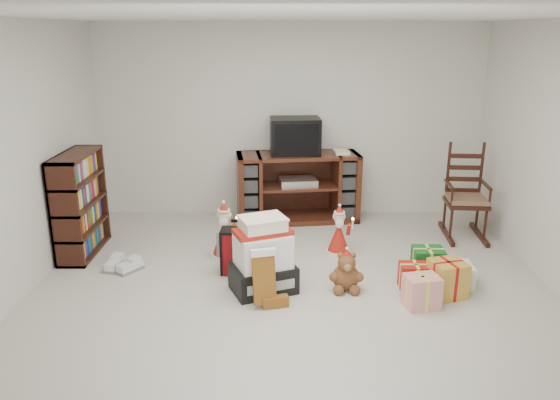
# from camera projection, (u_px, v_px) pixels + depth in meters

# --- Properties ---
(room) EXTENTS (5.01, 5.01, 2.51)m
(room) POSITION_uv_depth(u_px,v_px,m) (293.00, 167.00, 4.73)
(room) COLOR #B4AEA5
(room) RESTS_ON ground
(tv_stand) EXTENTS (1.61, 0.74, 0.89)m
(tv_stand) POSITION_uv_depth(u_px,v_px,m) (298.00, 187.00, 7.06)
(tv_stand) COLOR #4D2616
(tv_stand) RESTS_ON floor
(bookshelf) EXTENTS (0.31, 0.93, 1.13)m
(bookshelf) POSITION_uv_depth(u_px,v_px,m) (80.00, 206.00, 5.99)
(bookshelf) COLOR black
(bookshelf) RESTS_ON floor
(rocking_chair) EXTENTS (0.52, 0.80, 1.16)m
(rocking_chair) POSITION_uv_depth(u_px,v_px,m) (464.00, 203.00, 6.56)
(rocking_chair) COLOR black
(rocking_chair) RESTS_ON floor
(gift_pile) EXTENTS (0.69, 0.61, 0.73)m
(gift_pile) POSITION_uv_depth(u_px,v_px,m) (263.00, 260.00, 5.14)
(gift_pile) COLOR black
(gift_pile) RESTS_ON floor
(red_suitcase) EXTENTS (0.37, 0.21, 0.56)m
(red_suitcase) POSITION_uv_depth(u_px,v_px,m) (240.00, 251.00, 5.54)
(red_suitcase) COLOR maroon
(red_suitcase) RESTS_ON floor
(stocking) EXTENTS (0.28, 0.17, 0.56)m
(stocking) POSITION_uv_depth(u_px,v_px,m) (264.00, 278.00, 4.85)
(stocking) COLOR #0E7E0F
(stocking) RESTS_ON floor
(teddy_bear) EXTENTS (0.26, 0.23, 0.38)m
(teddy_bear) POSITION_uv_depth(u_px,v_px,m) (346.00, 274.00, 5.20)
(teddy_bear) COLOR brown
(teddy_bear) RESTS_ON floor
(santa_figurine) EXTENTS (0.27, 0.26, 0.56)m
(santa_figurine) POSITION_uv_depth(u_px,v_px,m) (339.00, 235.00, 6.05)
(santa_figurine) COLOR #AA1E12
(santa_figurine) RESTS_ON floor
(mrs_claus_figurine) EXTENTS (0.31, 0.29, 0.63)m
(mrs_claus_figurine) POSITION_uv_depth(u_px,v_px,m) (225.00, 236.00, 5.95)
(mrs_claus_figurine) COLOR #AA1E12
(mrs_claus_figurine) RESTS_ON floor
(sneaker_pair) EXTENTS (0.40, 0.30, 0.10)m
(sneaker_pair) POSITION_uv_depth(u_px,v_px,m) (122.00, 266.00, 5.66)
(sneaker_pair) COLOR silver
(sneaker_pair) RESTS_ON floor
(gift_cluster) EXTENTS (0.78, 0.88, 0.27)m
(gift_cluster) POSITION_uv_depth(u_px,v_px,m) (434.00, 277.00, 5.21)
(gift_cluster) COLOR #A21B12
(gift_cluster) RESTS_ON floor
(crt_television) EXTENTS (0.65, 0.49, 0.46)m
(crt_television) POSITION_uv_depth(u_px,v_px,m) (295.00, 136.00, 6.87)
(crt_television) COLOR black
(crt_television) RESTS_ON tv_stand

